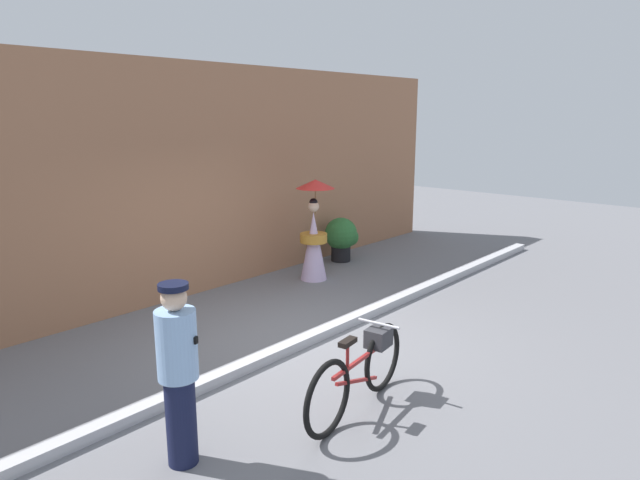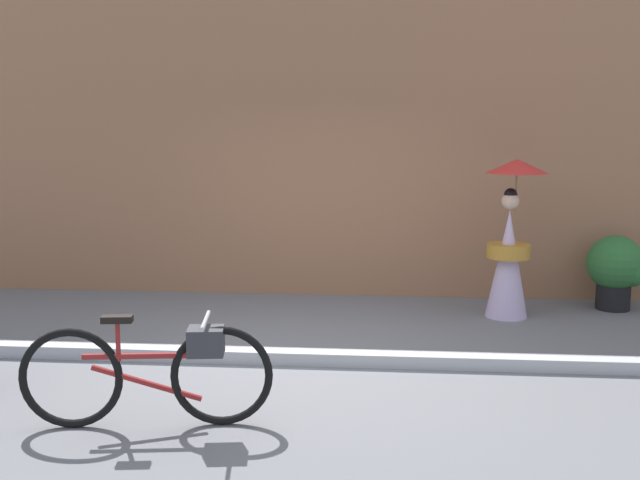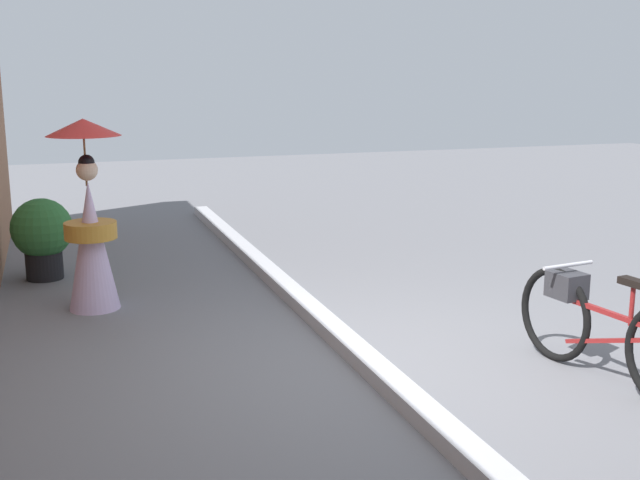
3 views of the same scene
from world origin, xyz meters
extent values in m
plane|color=slate|center=(0.00, 0.00, 0.00)|extent=(30.00, 30.00, 0.00)
cube|color=#9E6B4C|center=(0.00, 3.01, 1.88)|extent=(14.00, 0.40, 3.77)
cube|color=#B2B2B7|center=(0.00, 0.00, 0.06)|extent=(14.00, 0.20, 0.12)
torus|color=black|center=(-0.36, -1.47, 0.38)|extent=(0.75, 0.16, 0.75)
torus|color=black|center=(-1.45, -1.62, 0.38)|extent=(0.75, 0.16, 0.75)
cube|color=maroon|center=(-0.90, -1.54, 0.54)|extent=(0.91, 0.16, 0.04)
cube|color=maroon|center=(-0.90, -1.54, 0.33)|extent=(0.80, 0.14, 0.29)
cylinder|color=maroon|center=(-1.10, -1.57, 0.66)|extent=(0.03, 0.03, 0.31)
cube|color=black|center=(-1.10, -1.57, 0.82)|extent=(0.23, 0.12, 0.05)
cylinder|color=silver|center=(-0.47, -1.49, 0.80)|extent=(0.09, 0.48, 0.03)
cube|color=#333338|center=(-0.47, -1.49, 0.64)|extent=(0.29, 0.25, 0.20)
cylinder|color=#141938|center=(-2.58, -0.95, 0.40)|extent=(0.26, 0.26, 0.79)
cylinder|color=#8CB2E0|center=(-2.58, -0.95, 1.09)|extent=(0.34, 0.34, 0.60)
sphere|color=#D8B293|center=(-2.58, -0.95, 1.50)|extent=(0.22, 0.22, 0.22)
cylinder|color=black|center=(-2.58, -0.95, 1.60)|extent=(0.25, 0.25, 0.05)
cube|color=black|center=(-2.58, -0.95, 1.15)|extent=(0.20, 0.36, 0.06)
cone|color=silver|center=(2.24, 1.90, 0.62)|extent=(0.48, 0.48, 1.24)
cylinder|color=#C1842D|center=(2.24, 1.90, 0.77)|extent=(0.49, 0.49, 0.16)
sphere|color=beige|center=(2.24, 1.90, 1.34)|extent=(0.20, 0.20, 0.20)
sphere|color=black|center=(2.24, 1.90, 1.41)|extent=(0.15, 0.15, 0.15)
cylinder|color=olive|center=(2.30, 1.90, 1.46)|extent=(0.02, 0.02, 0.55)
cone|color=red|center=(2.30, 1.90, 1.74)|extent=(0.69, 0.69, 0.16)
cylinder|color=black|center=(3.57, 2.35, 0.15)|extent=(0.40, 0.40, 0.30)
sphere|color=#2D6B33|center=(3.57, 2.35, 0.57)|extent=(0.66, 0.66, 0.66)
sphere|color=#2D6B33|center=(3.73, 2.25, 0.48)|extent=(0.36, 0.36, 0.36)
camera|label=1|loc=(-5.02, -4.69, 2.96)|focal=31.39mm
camera|label=2|loc=(0.81, -6.62, 2.21)|focal=41.72mm
camera|label=3|loc=(-5.44, 2.21, 2.27)|focal=44.63mm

